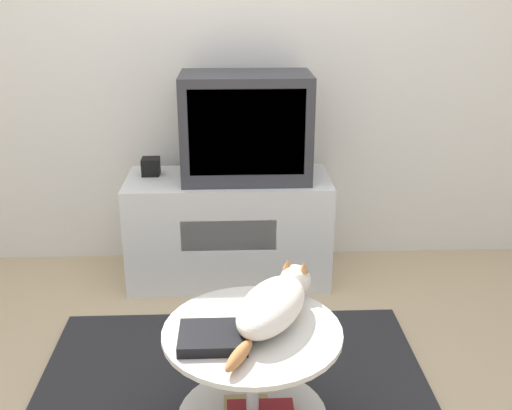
{
  "coord_description": "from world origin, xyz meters",
  "views": [
    {
      "loc": [
        0.01,
        -1.79,
        1.57
      ],
      "look_at": [
        0.11,
        0.6,
        0.67
      ],
      "focal_mm": 42.0,
      "sensor_mm": 36.0,
      "label": 1
    }
  ],
  "objects": [
    {
      "name": "wall_back",
      "position": [
        0.0,
        1.55,
        1.3
      ],
      "size": [
        8.0,
        0.05,
        2.6
      ],
      "color": "silver",
      "rests_on": "ground_plane"
    },
    {
      "name": "dvd_box",
      "position": [
        -0.06,
        -0.14,
        0.5
      ],
      "size": [
        0.22,
        0.18,
        0.04
      ],
      "color": "black",
      "rests_on": "coffee_table"
    },
    {
      "name": "cat",
      "position": [
        0.14,
        -0.02,
        0.55
      ],
      "size": [
        0.34,
        0.56,
        0.14
      ],
      "rotation": [
        0.0,
        0.0,
        1.1
      ],
      "color": "silver",
      "rests_on": "coffee_table"
    },
    {
      "name": "tv_stand",
      "position": [
        -0.01,
        1.23,
        0.29
      ],
      "size": [
        1.08,
        0.47,
        0.58
      ],
      "color": "silver",
      "rests_on": "ground_plane"
    },
    {
      "name": "tv",
      "position": [
        0.08,
        1.23,
        0.86
      ],
      "size": [
        0.66,
        0.38,
        0.55
      ],
      "color": "#333338",
      "rests_on": "tv_stand"
    },
    {
      "name": "speaker",
      "position": [
        -0.43,
        1.3,
        0.63
      ],
      "size": [
        0.09,
        0.09,
        0.09
      ],
      "color": "black",
      "rests_on": "tv_stand"
    },
    {
      "name": "coffee_table",
      "position": [
        0.07,
        -0.08,
        0.3
      ],
      "size": [
        0.6,
        0.6,
        0.46
      ],
      "color": "#B2B2B7",
      "rests_on": "rug"
    }
  ]
}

